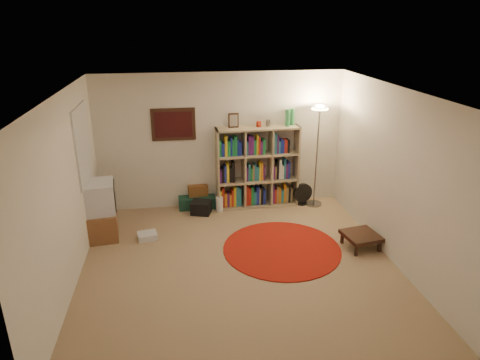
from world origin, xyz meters
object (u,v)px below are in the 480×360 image
Objects in this scene: floor_fan at (303,194)px; bookshelf at (256,168)px; floor_lamp at (319,123)px; tv_stand at (102,211)px; suitcase at (197,200)px; side_table at (361,236)px.

bookshelf is at bearing 156.38° from floor_fan.
floor_lamp reaches higher than floor_fan.
floor_fan is 0.45× the size of tv_stand.
tv_stand is at bearing -163.46° from bookshelf.
floor_lamp is at bearing 3.39° from tv_stand.
floor_lamp is at bearing -8.24° from suitcase.
suitcase is (-2.01, 0.24, -0.10)m from floor_fan.
tv_stand is at bearing -149.18° from suitcase.
tv_stand is (-2.69, -0.90, -0.28)m from bookshelf.
bookshelf reaches higher than suitcase.
floor_fan is 0.62× the size of suitcase.
floor_lamp is 2.70m from suitcase.
bookshelf is 2.64× the size of suitcase.
tv_stand is (-3.81, -0.71, -1.14)m from floor_lamp.
suitcase is (1.57, 0.98, -0.35)m from tv_stand.
floor_lamp is (1.11, -0.19, 0.86)m from bookshelf.
tv_stand is (-3.59, -0.74, 0.24)m from floor_fan.
bookshelf is 1.42m from floor_lamp.
tv_stand is 1.62× the size of side_table.
bookshelf is 2.85m from tv_stand.
floor_lamp is 1.40m from floor_fan.
floor_lamp is at bearing -24.05° from floor_fan.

